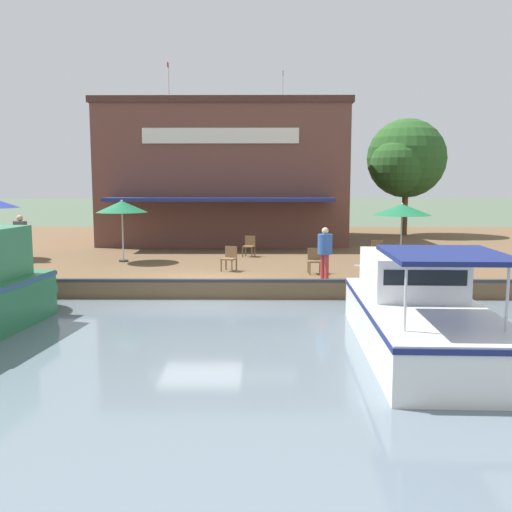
% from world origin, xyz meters
% --- Properties ---
extents(ground_plane, '(220.00, 220.00, 0.00)m').
position_xyz_m(ground_plane, '(0.00, 0.00, 0.00)').
color(ground_plane, '#4C5B47').
extents(quay_deck, '(22.00, 56.00, 0.60)m').
position_xyz_m(quay_deck, '(-11.00, 0.00, 0.30)').
color(quay_deck, brown).
rests_on(quay_deck, ground).
extents(quay_edge_fender, '(0.20, 50.40, 0.10)m').
position_xyz_m(quay_edge_fender, '(-0.10, 0.00, 0.65)').
color(quay_edge_fender, '#2D2D33').
rests_on(quay_edge_fender, quay_deck).
extents(waterfront_restaurant, '(10.32, 12.20, 9.25)m').
position_xyz_m(waterfront_restaurant, '(-13.48, -0.00, 4.09)').
color(waterfront_restaurant, brown).
rests_on(waterfront_restaurant, quay_deck).
extents(patio_umbrella_mid_patio_left, '(1.95, 1.95, 2.40)m').
position_xyz_m(patio_umbrella_mid_patio_left, '(-4.65, -3.49, 2.73)').
color(patio_umbrella_mid_patio_left, '#B7B7B7').
rests_on(patio_umbrella_mid_patio_left, quay_deck).
extents(patio_umbrella_near_quay_edge, '(2.17, 2.17, 2.30)m').
position_xyz_m(patio_umbrella_near_quay_edge, '(-4.23, 7.15, 2.64)').
color(patio_umbrella_near_quay_edge, '#B7B7B7').
rests_on(patio_umbrella_near_quay_edge, quay_deck).
extents(cafe_chair_mid_patio, '(0.57, 0.57, 0.85)m').
position_xyz_m(cafe_chair_mid_patio, '(-2.39, 0.77, 1.08)').
color(cafe_chair_mid_patio, brown).
rests_on(cafe_chair_mid_patio, quay_deck).
extents(cafe_chair_far_corner_seat, '(0.47, 0.47, 0.85)m').
position_xyz_m(cafe_chair_far_corner_seat, '(-1.83, 3.67, 1.08)').
color(cafe_chair_far_corner_seat, brown).
rests_on(cafe_chair_far_corner_seat, quay_deck).
extents(cafe_chair_under_first_umbrella, '(0.55, 0.55, 0.85)m').
position_xyz_m(cafe_chair_under_first_umbrella, '(-6.25, 1.37, 1.08)').
color(cafe_chair_under_first_umbrella, brown).
rests_on(cafe_chair_under_first_umbrella, quay_deck).
extents(cafe_chair_facing_river, '(0.46, 0.46, 0.85)m').
position_xyz_m(cafe_chair_facing_river, '(-4.42, 6.32, 1.08)').
color(cafe_chair_facing_river, brown).
rests_on(cafe_chair_facing_river, quay_deck).
extents(person_near_entrance, '(0.47, 0.47, 1.65)m').
position_xyz_m(person_near_entrance, '(-0.76, 3.90, 1.63)').
color(person_near_entrance, '#B23338').
rests_on(person_near_entrance, quay_deck).
extents(person_mid_patio, '(0.51, 0.51, 1.80)m').
position_xyz_m(person_mid_patio, '(-4.72, -7.48, 1.74)').
color(person_mid_patio, '#337547').
rests_on(person_mid_patio, quay_deck).
extents(motorboat_outer_channel, '(7.70, 2.71, 2.31)m').
position_xyz_m(motorboat_outer_channel, '(4.56, 5.32, 0.81)').
color(motorboat_outer_channel, white).
rests_on(motorboat_outer_channel, river_water).
extents(tree_downstream_bank, '(4.75, 4.52, 6.69)m').
position_xyz_m(tree_downstream_bank, '(-15.86, 10.06, 4.90)').
color(tree_downstream_bank, brown).
rests_on(tree_downstream_bank, quay_deck).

